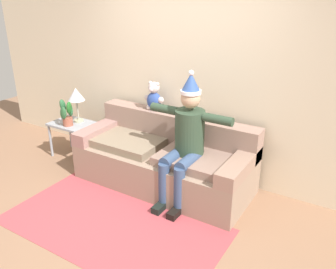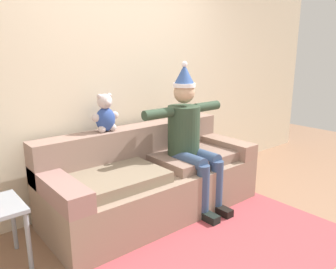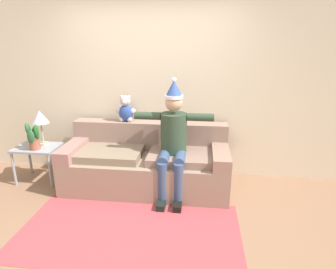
% 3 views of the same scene
% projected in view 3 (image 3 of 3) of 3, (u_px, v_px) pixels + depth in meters
% --- Properties ---
extents(ground_plane, '(10.00, 10.00, 0.00)m').
position_uv_depth(ground_plane, '(130.00, 228.00, 3.12)').
color(ground_plane, '#8F684E').
extents(back_wall, '(7.00, 0.10, 2.70)m').
position_uv_depth(back_wall, '(152.00, 85.00, 4.16)').
color(back_wall, beige).
rests_on(back_wall, ground_plane).
extents(couch, '(2.22, 0.91, 0.85)m').
position_uv_depth(couch, '(147.00, 163.00, 3.97)').
color(couch, gray).
rests_on(couch, ground_plane).
extents(person_seated, '(1.02, 0.77, 1.53)m').
position_uv_depth(person_seated, '(173.00, 138.00, 3.64)').
color(person_seated, '#2F4330').
rests_on(person_seated, ground_plane).
extents(teddy_bear, '(0.29, 0.17, 0.38)m').
position_uv_depth(teddy_bear, '(126.00, 110.00, 4.06)').
color(teddy_bear, '#2E4994').
rests_on(teddy_bear, couch).
extents(side_table, '(0.60, 0.45, 0.52)m').
position_uv_depth(side_table, '(38.00, 152.00, 4.09)').
color(side_table, '#969CA6').
rests_on(side_table, ground_plane).
extents(table_lamp, '(0.24, 0.24, 0.50)m').
position_uv_depth(table_lamp, '(40.00, 119.00, 4.02)').
color(table_lamp, '#B0B18E').
rests_on(table_lamp, side_table).
extents(potted_plant, '(0.19, 0.22, 0.39)m').
position_uv_depth(potted_plant, '(33.00, 137.00, 3.91)').
color(potted_plant, '#A05641').
rests_on(potted_plant, side_table).
extents(area_rug, '(2.38, 1.26, 0.01)m').
position_uv_depth(area_rug, '(129.00, 231.00, 3.08)').
color(area_rug, '#AF434A').
rests_on(area_rug, ground_plane).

